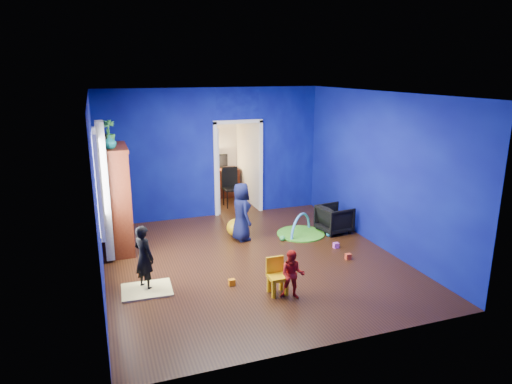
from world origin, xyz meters
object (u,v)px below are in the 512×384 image
object	(u,v)px
child_navy	(241,212)
hopper_ball	(235,227)
toddler_red	(292,275)
crt_tv	(116,197)
tv_armoire	(114,199)
folding_chair	(232,188)
vase	(110,142)
kid_chair	(278,278)
armchair	(335,219)
study_desk	(222,183)
child_black	(144,257)
play_mat	(301,234)

from	to	relation	value
child_navy	hopper_ball	size ratio (longest dim) A/B	3.27
toddler_red	crt_tv	world-z (taller)	crt_tv
tv_armoire	folding_chair	xyz separation A→B (m)	(2.82, 1.96, -0.52)
vase	kid_chair	distance (m)	3.68
tv_armoire	armchair	bearing A→B (deg)	-6.81
toddler_red	tv_armoire	distance (m)	3.72
armchair	study_desk	bearing A→B (deg)	15.49
toddler_red	child_black	bearing A→B (deg)	179.12
crt_tv	tv_armoire	bearing A→B (deg)	180.00
vase	study_desk	world-z (taller)	vase
armchair	vase	xyz separation A→B (m)	(-4.30, 0.21, 1.79)
toddler_red	folding_chair	bearing A→B (deg)	110.61
folding_chair	child_navy	bearing A→B (deg)	-101.90
armchair	kid_chair	bearing A→B (deg)	127.11
child_black	vase	distance (m)	2.19
tv_armoire	crt_tv	size ratio (longest dim) A/B	2.80
hopper_ball	play_mat	bearing A→B (deg)	-15.85
study_desk	folding_chair	distance (m)	0.96
crt_tv	play_mat	size ratio (longest dim) A/B	0.72
crt_tv	folding_chair	world-z (taller)	crt_tv
toddler_red	folding_chair	size ratio (longest dim) A/B	0.81
folding_chair	crt_tv	bearing A→B (deg)	-144.83
toddler_red	kid_chair	bearing A→B (deg)	153.34
kid_chair	study_desk	xyz separation A→B (m)	(0.64, 5.56, 0.12)
toddler_red	hopper_ball	size ratio (longest dim) A/B	2.11
tv_armoire	child_navy	bearing A→B (deg)	-7.44
child_black	folding_chair	bearing A→B (deg)	-68.64
toddler_red	study_desk	xyz separation A→B (m)	(0.49, 5.76, 0.00)
child_black	crt_tv	xyz separation A→B (m)	(-0.28, 1.80, 0.51)
armchair	vase	distance (m)	4.67
folding_chair	study_desk	bearing A→B (deg)	90.00
crt_tv	hopper_ball	bearing A→B (deg)	-1.42
armchair	child_black	world-z (taller)	child_black
armchair	play_mat	size ratio (longest dim) A/B	0.64
hopper_ball	folding_chair	distance (m)	2.10
child_navy	study_desk	world-z (taller)	child_navy
kid_chair	study_desk	bearing A→B (deg)	83.46
kid_chair	play_mat	bearing A→B (deg)	57.69
child_black	study_desk	xyz separation A→B (m)	(2.50, 4.72, -0.13)
child_navy	study_desk	size ratio (longest dim) A/B	1.31
armchair	child_navy	distance (m)	1.99
armchair	play_mat	distance (m)	0.78
hopper_ball	play_mat	world-z (taller)	hopper_ball
tv_armoire	kid_chair	distance (m)	3.50
toddler_red	tv_armoire	size ratio (longest dim) A/B	0.38
armchair	kid_chair	size ratio (longest dim) A/B	1.25
child_black	toddler_red	world-z (taller)	child_black
tv_armoire	study_desk	xyz separation A→B (m)	(2.82, 2.92, -0.60)
study_desk	folding_chair	bearing A→B (deg)	-90.00
crt_tv	folding_chair	bearing A→B (deg)	35.17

